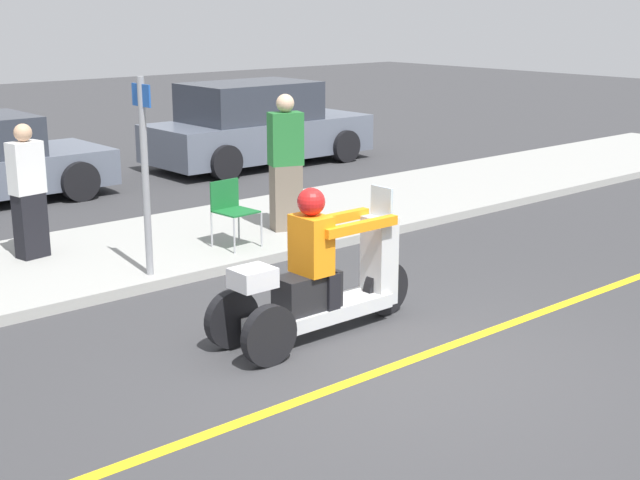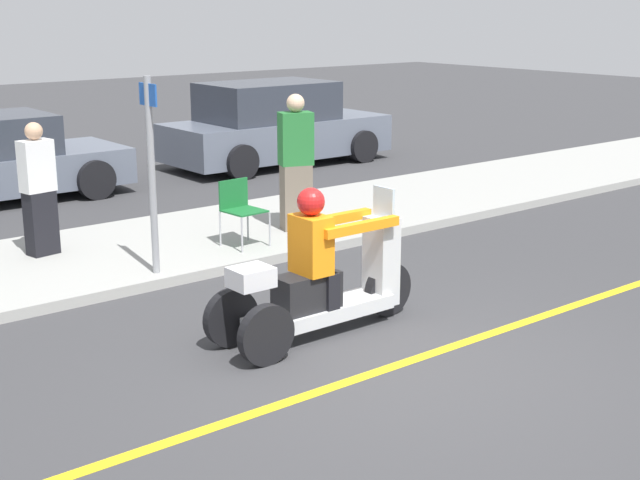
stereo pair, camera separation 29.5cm
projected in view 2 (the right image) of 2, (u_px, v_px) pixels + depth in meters
ground_plane at (395, 366)px, 7.78m from camera, size 60.00×60.00×0.00m
lane_stripe at (393, 367)px, 7.76m from camera, size 24.00×0.12×0.01m
sidewalk_strip at (144, 250)px, 11.23m from camera, size 28.00×2.80×0.12m
motorcycle_trike at (320, 282)px, 8.40m from camera, size 2.25×0.66×1.45m
spectator_mid_group at (39, 192)px, 10.62m from camera, size 0.41×0.29×1.60m
spectator_with_child at (296, 165)px, 11.80m from camera, size 0.49×0.39×1.81m
folding_chair_curbside at (240, 205)px, 11.12m from camera, size 0.50×0.50×0.82m
parked_car_lot_center at (274, 126)px, 17.35m from camera, size 4.46×2.01×1.61m
street_sign at (151, 168)px, 9.77m from camera, size 0.08×0.36×2.20m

